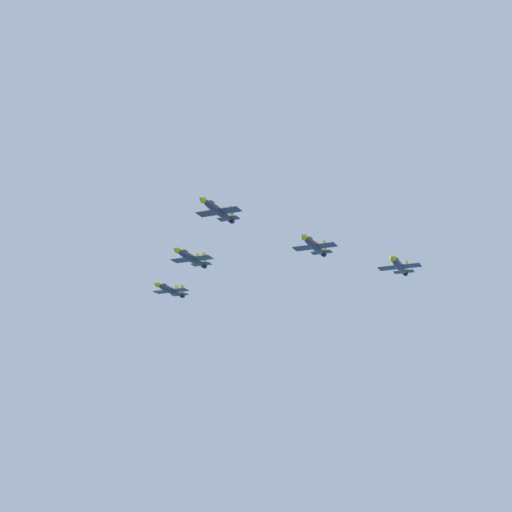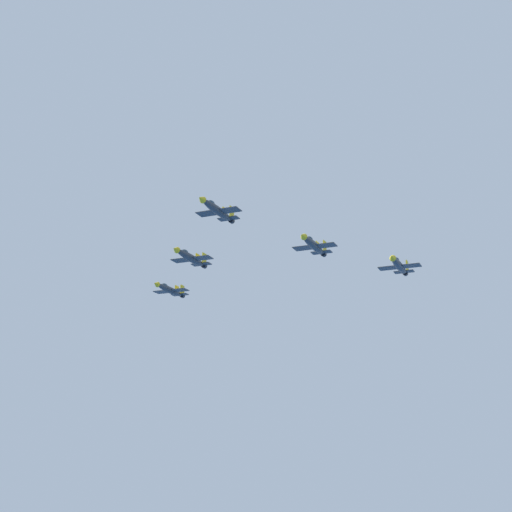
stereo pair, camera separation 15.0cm
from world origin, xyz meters
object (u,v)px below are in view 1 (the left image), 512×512
object	(u,v)px
jet_left_outer	(399,265)
jet_right_wingman	(191,258)
jet_lead	(217,210)
jet_left_wingman	(314,245)
jet_right_outer	(170,290)

from	to	relation	value
jet_left_outer	jet_right_wingman	bearing A→B (deg)	-67.88
jet_lead	jet_right_wingman	xyz separation A→B (m)	(-8.74, 21.10, -3.68)
jet_left_wingman	jet_right_wingman	distance (m)	29.59
jet_left_wingman	jet_right_outer	world-z (taller)	jet_left_wingman
jet_left_wingman	jet_left_outer	distance (m)	22.89
jet_left_wingman	jet_left_outer	size ratio (longest dim) A/B	0.98
jet_right_outer	jet_left_wingman	bearing A→B (deg)	69.06
jet_lead	jet_right_wingman	world-z (taller)	jet_lead
jet_left_outer	jet_right_outer	size ratio (longest dim) A/B	1.05
jet_left_wingman	jet_right_outer	bearing A→B (deg)	-110.78
jet_left_wingman	jet_left_outer	xyz separation A→B (m)	(19.42, 12.03, -1.55)
jet_right_wingman	jet_left_outer	size ratio (longest dim) A/B	1.00
jet_lead	jet_left_wingman	bearing A→B (deg)	140.64
jet_lead	jet_right_outer	distance (m)	46.07
jet_lead	jet_left_outer	world-z (taller)	jet_lead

